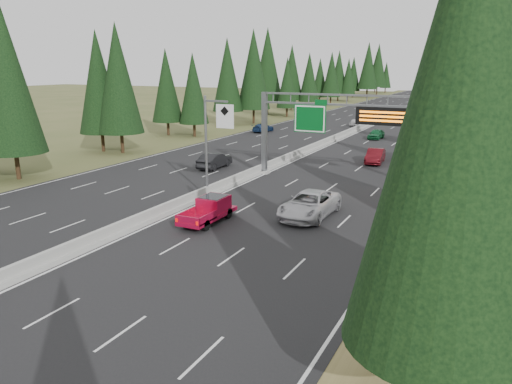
# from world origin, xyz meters

# --- Properties ---
(road) EXTENTS (32.00, 260.00, 0.08)m
(road) POSITION_xyz_m (0.00, 80.00, 0.04)
(road) COLOR black
(road) RESTS_ON ground
(shoulder_right) EXTENTS (3.60, 260.00, 0.06)m
(shoulder_right) POSITION_xyz_m (17.80, 80.00, 0.03)
(shoulder_right) COLOR olive
(shoulder_right) RESTS_ON ground
(shoulder_left) EXTENTS (3.60, 260.00, 0.06)m
(shoulder_left) POSITION_xyz_m (-17.80, 80.00, 0.03)
(shoulder_left) COLOR #434F25
(shoulder_left) RESTS_ON ground
(median_barrier) EXTENTS (0.70, 260.00, 0.85)m
(median_barrier) POSITION_xyz_m (0.00, 80.00, 0.41)
(median_barrier) COLOR #969590
(median_barrier) RESTS_ON road
(sign_gantry) EXTENTS (16.75, 0.98, 7.80)m
(sign_gantry) POSITION_xyz_m (8.92, 34.88, 5.27)
(sign_gantry) COLOR slate
(sign_gantry) RESTS_ON road
(hov_sign_pole) EXTENTS (2.80, 0.50, 8.00)m
(hov_sign_pole) POSITION_xyz_m (0.58, 24.97, 4.72)
(hov_sign_pole) COLOR slate
(hov_sign_pole) RESTS_ON road
(tree_row_left) EXTENTS (11.70, 241.57, 18.61)m
(tree_row_left) POSITION_xyz_m (-22.18, 66.74, 9.01)
(tree_row_left) COLOR black
(tree_row_left) RESTS_ON ground
(silver_minivan) EXTENTS (3.05, 6.32, 1.73)m
(silver_minivan) POSITION_xyz_m (9.22, 23.51, 0.95)
(silver_minivan) COLOR silver
(silver_minivan) RESTS_ON road
(red_pickup) EXTENTS (1.79, 5.02, 1.64)m
(red_pickup) POSITION_xyz_m (3.59, 19.61, 0.99)
(red_pickup) COLOR black
(red_pickup) RESTS_ON road
(car_ahead_green) EXTENTS (1.88, 4.18, 1.39)m
(car_ahead_green) POSITION_xyz_m (4.71, 63.29, 0.78)
(car_ahead_green) COLOR #166133
(car_ahead_green) RESTS_ON road
(car_ahead_dkred) EXTENTS (2.07, 4.85, 1.55)m
(car_ahead_dkred) POSITION_xyz_m (8.82, 45.00, 0.86)
(car_ahead_dkred) COLOR #510B12
(car_ahead_dkred) RESTS_ON road
(car_ahead_dkgrey) EXTENTS (2.37, 4.89, 1.37)m
(car_ahead_dkgrey) POSITION_xyz_m (11.39, 70.07, 0.77)
(car_ahead_dkgrey) COLOR black
(car_ahead_dkgrey) RESTS_ON road
(car_ahead_white) EXTENTS (2.23, 4.73, 1.31)m
(car_ahead_white) POSITION_xyz_m (3.76, 115.39, 0.73)
(car_ahead_white) COLOR silver
(car_ahead_white) RESTS_ON road
(car_ahead_far) EXTENTS (1.97, 4.24, 1.40)m
(car_ahead_far) POSITION_xyz_m (1.50, 127.73, 0.78)
(car_ahead_far) COLOR black
(car_ahead_far) RESTS_ON road
(car_onc_near) EXTENTS (1.84, 4.86, 1.59)m
(car_onc_near) POSITION_xyz_m (-5.32, 35.12, 0.87)
(car_onc_near) COLOR black
(car_onc_near) RESTS_ON road
(car_onc_blue) EXTENTS (2.17, 4.64, 1.31)m
(car_onc_blue) POSITION_xyz_m (-13.10, 63.12, 0.74)
(car_onc_blue) COLOR navy
(car_onc_blue) RESTS_ON road
(car_onc_white) EXTENTS (1.64, 3.84, 1.29)m
(car_onc_white) POSITION_xyz_m (-1.99, 77.41, 0.73)
(car_onc_white) COLOR silver
(car_onc_white) RESTS_ON road
(car_onc_far) EXTENTS (2.58, 4.86, 1.30)m
(car_onc_far) POSITION_xyz_m (-14.50, 92.85, 0.73)
(car_onc_far) COLOR black
(car_onc_far) RESTS_ON road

